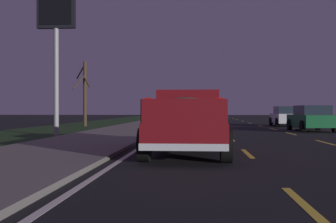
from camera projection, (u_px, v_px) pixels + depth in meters
The scene contains 9 objects.
ground at pixel (245, 129), 27.64m from camera, with size 144.00×144.00×0.00m, color black.
sidewalk_shoulder at pixel (137, 127), 28.20m from camera, with size 108.00×4.00×0.12m, color slate.
grass_verge at pixel (67, 128), 28.58m from camera, with size 108.00×6.00×0.01m, color #1E3819.
lane_markings at pixel (200, 127), 30.78m from camera, with size 108.00×7.04×0.01m.
pickup_truck at pixel (187, 120), 11.76m from camera, with size 5.43×2.29×1.87m.
sedan_white at pixel (286, 116), 31.33m from camera, with size 4.44×2.08×1.54m.
sedan_green at pixel (311, 118), 24.35m from camera, with size 4.44×2.10×1.54m.
gas_price_sign at pixel (56, 21), 19.94m from camera, with size 0.27×1.90×7.48m.
bare_tree_far at pixel (85, 92), 31.31m from camera, with size 1.81×1.58×4.98m.
Camera 1 is at (-0.95, 3.17, 1.29)m, focal length 43.50 mm.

